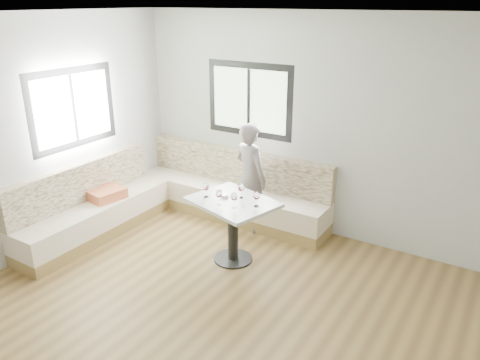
% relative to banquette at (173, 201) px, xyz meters
% --- Properties ---
extents(room, '(5.01, 5.01, 2.81)m').
position_rel_banquette_xyz_m(room, '(1.51, -1.55, 1.08)').
color(room, brown).
rests_on(room, ground).
extents(banquette, '(2.90, 2.80, 0.95)m').
position_rel_banquette_xyz_m(banquette, '(0.00, 0.00, 0.00)').
color(banquette, '#977B49').
rests_on(banquette, ground).
extents(table, '(1.10, 0.95, 0.77)m').
position_rel_banquette_xyz_m(table, '(1.23, -0.39, 0.24)').
color(table, black).
rests_on(table, ground).
extents(person, '(0.63, 0.52, 1.47)m').
position_rel_banquette_xyz_m(person, '(0.98, 0.43, 0.40)').
color(person, slate).
rests_on(person, ground).
extents(olive_ramekin, '(0.09, 0.09, 0.04)m').
position_rel_banquette_xyz_m(olive_ramekin, '(1.10, -0.36, 0.46)').
color(olive_ramekin, white).
rests_on(olive_ramekin, table).
extents(wine_glass_a, '(0.08, 0.08, 0.18)m').
position_rel_banquette_xyz_m(wine_glass_a, '(0.92, -0.47, 0.56)').
color(wine_glass_a, white).
rests_on(wine_glass_a, table).
extents(wine_glass_b, '(0.08, 0.08, 0.18)m').
position_rel_banquette_xyz_m(wine_glass_b, '(1.16, -0.56, 0.56)').
color(wine_glass_b, white).
rests_on(wine_glass_b, table).
extents(wine_glass_c, '(0.08, 0.08, 0.18)m').
position_rel_banquette_xyz_m(wine_glass_c, '(1.35, -0.54, 0.56)').
color(wine_glass_c, white).
rests_on(wine_glass_c, table).
extents(wine_glass_d, '(0.08, 0.08, 0.18)m').
position_rel_banquette_xyz_m(wine_glass_d, '(1.27, -0.27, 0.56)').
color(wine_glass_d, white).
rests_on(wine_glass_d, table).
extents(wine_glass_e, '(0.08, 0.08, 0.18)m').
position_rel_banquette_xyz_m(wine_glass_e, '(1.54, -0.39, 0.56)').
color(wine_glass_e, white).
rests_on(wine_glass_e, table).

